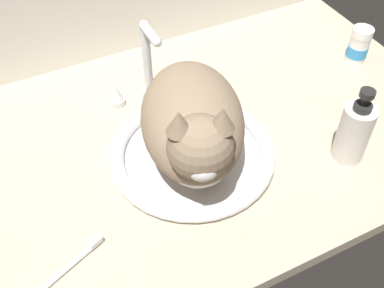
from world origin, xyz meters
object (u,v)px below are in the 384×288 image
at_px(cat, 193,125).
at_px(toothbrush, 60,274).
at_px(pill_bottle, 359,46).
at_px(soap_pump_bottle, 354,132).
at_px(sink_basin, 192,153).
at_px(faucet, 149,70).

distance_m(cat, toothbrush, 0.34).
distance_m(pill_bottle, toothbrush, 0.86).
bearing_deg(soap_pump_bottle, pill_bottle, 47.27).
height_order(cat, pill_bottle, cat).
xyz_separation_m(sink_basin, faucet, (0.00, 0.21, 0.06)).
xyz_separation_m(cat, pill_bottle, (0.52, 0.13, -0.07)).
relative_size(cat, pill_bottle, 4.24).
bearing_deg(sink_basin, soap_pump_bottle, -25.04).
relative_size(sink_basin, cat, 0.86).
distance_m(sink_basin, soap_pump_bottle, 0.32).
xyz_separation_m(soap_pump_bottle, toothbrush, (-0.59, -0.00, -0.06)).
height_order(pill_bottle, toothbrush, pill_bottle).
bearing_deg(soap_pump_bottle, cat, 159.00).
relative_size(sink_basin, pill_bottle, 3.65).
bearing_deg(toothbrush, faucet, 48.44).
bearing_deg(pill_bottle, cat, -165.60).
xyz_separation_m(faucet, pill_bottle, (0.51, -0.10, -0.03)).
bearing_deg(pill_bottle, sink_basin, -167.60).
relative_size(pill_bottle, soap_pump_bottle, 0.54).
distance_m(sink_basin, toothbrush, 0.34).
bearing_deg(pill_bottle, soap_pump_bottle, -132.73).
xyz_separation_m(sink_basin, toothbrush, (-0.31, -0.14, -0.01)).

